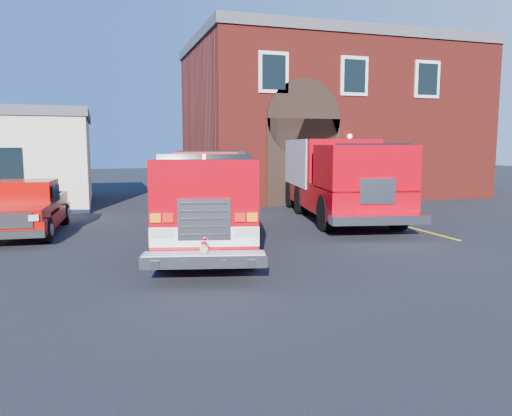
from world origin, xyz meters
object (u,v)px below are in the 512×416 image
object	(u,v)px
secondary_truck	(337,175)
fire_station	(326,119)
pickup_truck	(28,208)
fire_engine	(210,196)

from	to	relation	value
secondary_truck	fire_station	bearing A→B (deg)	67.31
fire_station	secondary_truck	distance (m)	10.07
pickup_truck	secondary_truck	distance (m)	11.01
fire_station	secondary_truck	xyz separation A→B (m)	(-3.75, -8.97, -2.61)
pickup_truck	secondary_truck	xyz separation A→B (m)	(10.97, 0.46, 0.83)
fire_station	fire_engine	distance (m)	16.16
fire_engine	secondary_truck	bearing A→B (deg)	32.49
fire_engine	pickup_truck	size ratio (longest dim) A/B	1.65
pickup_truck	secondary_truck	size ratio (longest dim) A/B	0.55
fire_engine	fire_station	bearing A→B (deg)	52.94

